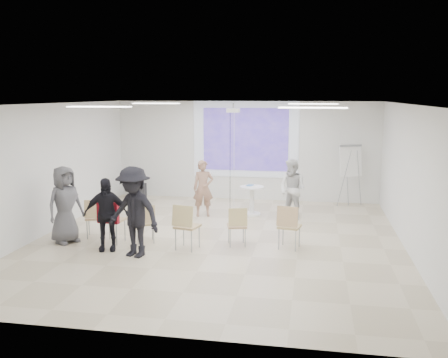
% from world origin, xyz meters
% --- Properties ---
extents(floor, '(8.00, 9.00, 0.10)m').
position_xyz_m(floor, '(0.00, 0.00, -0.05)').
color(floor, beige).
rests_on(floor, ground).
extents(ceiling, '(8.00, 9.00, 0.10)m').
position_xyz_m(ceiling, '(0.00, 0.00, 3.05)').
color(ceiling, white).
rests_on(ceiling, wall_back).
extents(wall_back, '(8.00, 0.10, 3.00)m').
position_xyz_m(wall_back, '(0.00, 4.55, 1.50)').
color(wall_back, silver).
rests_on(wall_back, floor).
extents(wall_left, '(0.10, 9.00, 3.00)m').
position_xyz_m(wall_left, '(-4.05, 0.00, 1.50)').
color(wall_left, silver).
rests_on(wall_left, floor).
extents(wall_right, '(0.10, 9.00, 3.00)m').
position_xyz_m(wall_right, '(4.05, 0.00, 1.50)').
color(wall_right, silver).
rests_on(wall_right, floor).
extents(projection_halo, '(3.20, 0.01, 2.30)m').
position_xyz_m(projection_halo, '(0.00, 4.49, 1.85)').
color(projection_halo, silver).
rests_on(projection_halo, wall_back).
extents(projection_image, '(2.60, 0.01, 1.90)m').
position_xyz_m(projection_image, '(0.00, 4.47, 1.85)').
color(projection_image, '#4731A6').
rests_on(projection_image, wall_back).
extents(pedestal_table, '(0.78, 0.78, 0.80)m').
position_xyz_m(pedestal_table, '(0.45, 2.50, 0.44)').
color(pedestal_table, white).
rests_on(pedestal_table, floor).
extents(player_left, '(0.72, 0.60, 1.69)m').
position_xyz_m(player_left, '(-0.80, 2.16, 0.85)').
color(player_left, '#A67B66').
rests_on(player_left, floor).
extents(player_right, '(1.06, 1.00, 1.73)m').
position_xyz_m(player_right, '(1.53, 2.30, 0.86)').
color(player_right, silver).
rests_on(player_right, floor).
extents(controller_left, '(0.07, 0.12, 0.04)m').
position_xyz_m(controller_left, '(-0.62, 2.41, 1.12)').
color(controller_left, silver).
rests_on(controller_left, player_left).
extents(controller_right, '(0.11, 0.14, 0.04)m').
position_xyz_m(controller_right, '(1.35, 2.55, 1.16)').
color(controller_right, white).
rests_on(controller_right, player_right).
extents(chair_far_left, '(0.54, 0.56, 0.90)m').
position_xyz_m(chair_far_left, '(-2.76, -0.29, 0.53)').
color(chair_far_left, tan).
rests_on(chair_far_left, floor).
extents(chair_left_mid, '(0.52, 0.55, 1.00)m').
position_xyz_m(chair_left_mid, '(-2.24, -0.64, 0.59)').
color(chair_left_mid, tan).
rests_on(chair_left_mid, floor).
extents(chair_left_inner, '(0.54, 0.56, 0.86)m').
position_xyz_m(chair_left_inner, '(-1.50, -0.47, 0.51)').
color(chair_left_inner, tan).
rests_on(chair_left_inner, floor).
extents(chair_center, '(0.55, 0.58, 0.97)m').
position_xyz_m(chair_center, '(-0.52, -0.80, 0.58)').
color(chair_center, tan).
rests_on(chair_center, floor).
extents(chair_right_inner, '(0.50, 0.52, 0.85)m').
position_xyz_m(chair_right_inner, '(0.49, -0.34, 0.50)').
color(chair_right_inner, tan).
rests_on(chair_right_inner, floor).
extents(chair_right_far, '(0.52, 0.55, 0.94)m').
position_xyz_m(chair_right_far, '(1.58, -0.37, 0.56)').
color(chair_right_far, tan).
rests_on(chair_right_far, floor).
extents(red_jacket, '(0.49, 0.16, 0.46)m').
position_xyz_m(red_jacket, '(-2.23, -0.77, 0.72)').
color(red_jacket, maroon).
rests_on(red_jacket, chair_left_mid).
extents(laptop, '(0.38, 0.34, 0.02)m').
position_xyz_m(laptop, '(-1.53, -0.39, 0.46)').
color(laptop, black).
rests_on(laptop, chair_left_inner).
extents(audience_left, '(1.14, 0.84, 1.75)m').
position_xyz_m(audience_left, '(-2.14, -1.08, 0.87)').
color(audience_left, black).
rests_on(audience_left, floor).
extents(audience_mid, '(1.49, 1.11, 2.06)m').
position_xyz_m(audience_mid, '(-1.42, -1.36, 1.03)').
color(audience_mid, black).
rests_on(audience_mid, floor).
extents(audience_outer, '(0.99, 1.10, 1.89)m').
position_xyz_m(audience_outer, '(-3.23, -0.72, 0.95)').
color(audience_outer, '#59585D').
rests_on(audience_outer, floor).
extents(flipchart_easel, '(0.73, 0.58, 1.78)m').
position_xyz_m(flipchart_easel, '(3.09, 4.04, 1.31)').
color(flipchart_easel, '#92949A').
rests_on(flipchart_easel, floor).
extents(av_cart, '(0.49, 0.41, 0.69)m').
position_xyz_m(av_cart, '(-3.24, 3.86, 0.32)').
color(av_cart, black).
rests_on(av_cart, floor).
extents(ceiling_projector, '(0.30, 0.25, 3.00)m').
position_xyz_m(ceiling_projector, '(0.10, 1.49, 2.69)').
color(ceiling_projector, white).
rests_on(ceiling_projector, ceiling).
extents(fluor_panel_nw, '(1.20, 0.30, 0.02)m').
position_xyz_m(fluor_panel_nw, '(-2.00, 2.00, 2.97)').
color(fluor_panel_nw, white).
rests_on(fluor_panel_nw, ceiling).
extents(fluor_panel_ne, '(1.20, 0.30, 0.02)m').
position_xyz_m(fluor_panel_ne, '(2.00, 2.00, 2.97)').
color(fluor_panel_ne, white).
rests_on(fluor_panel_ne, ceiling).
extents(fluor_panel_sw, '(1.20, 0.30, 0.02)m').
position_xyz_m(fluor_panel_sw, '(-2.00, -1.50, 2.97)').
color(fluor_panel_sw, white).
rests_on(fluor_panel_sw, ceiling).
extents(fluor_panel_se, '(1.20, 0.30, 0.02)m').
position_xyz_m(fluor_panel_se, '(2.00, -1.50, 2.97)').
color(fluor_panel_se, white).
rests_on(fluor_panel_se, ceiling).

